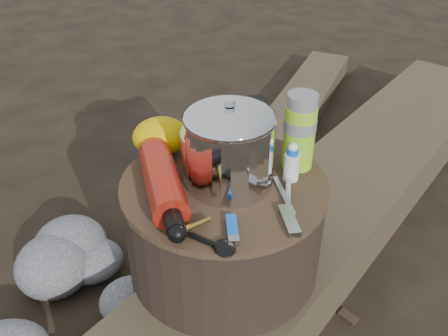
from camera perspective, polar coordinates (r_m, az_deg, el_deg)
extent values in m
plane|color=black|center=(1.45, 0.00, -15.99)|extent=(60.00, 60.00, 0.00)
cylinder|color=black|center=(1.29, 0.00, -9.62)|extent=(0.48, 0.48, 0.44)
cube|color=#433829|center=(1.78, 14.58, -2.19)|extent=(1.89, 1.66, 0.18)
cube|color=#433829|center=(2.44, 9.07, 7.58)|extent=(0.82, 1.03, 0.09)
cylinder|color=silver|center=(1.13, 0.13, 1.54)|extent=(0.20, 0.20, 0.12)
cylinder|color=silver|center=(1.09, 0.62, 2.64)|extent=(0.20, 0.20, 0.20)
cylinder|color=#92D624|center=(1.17, 8.69, 4.17)|extent=(0.07, 0.07, 0.19)
cylinder|color=black|center=(1.27, 3.21, 5.20)|extent=(0.08, 0.08, 0.12)
ellipsoid|color=#DDAE01|center=(1.24, -7.34, 3.65)|extent=(0.14, 0.11, 0.09)
cube|color=navy|center=(1.24, -0.31, 4.97)|extent=(0.11, 0.04, 0.13)
cube|color=blue|center=(1.01, 0.92, -6.76)|extent=(0.03, 0.09, 0.02)
cube|color=#ABABAF|center=(1.04, 7.52, -6.01)|extent=(0.03, 0.09, 0.01)
cylinder|color=silver|center=(1.14, 7.81, 0.52)|extent=(0.04, 0.04, 0.09)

